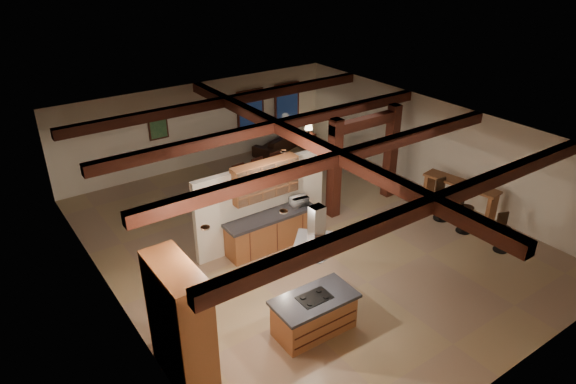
{
  "coord_description": "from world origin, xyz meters",
  "views": [
    {
      "loc": [
        -7.14,
        -9.38,
        7.31
      ],
      "look_at": [
        -0.18,
        0.5,
        1.19
      ],
      "focal_mm": 32.0,
      "sensor_mm": 36.0,
      "label": 1
    }
  ],
  "objects_px": {
    "kitchen_island": "(314,314)",
    "dining_table": "(268,189)",
    "sofa": "(277,143)",
    "bar_counter": "(460,194)"
  },
  "relations": [
    {
      "from": "sofa",
      "to": "bar_counter",
      "type": "bearing_deg",
      "value": 79.2
    },
    {
      "from": "sofa",
      "to": "kitchen_island",
      "type": "bearing_deg",
      "value": 38.85
    },
    {
      "from": "dining_table",
      "to": "bar_counter",
      "type": "xyz_separation_m",
      "value": [
        3.8,
        -4.06,
        0.4
      ]
    },
    {
      "from": "kitchen_island",
      "to": "bar_counter",
      "type": "height_order",
      "value": "bar_counter"
    },
    {
      "from": "dining_table",
      "to": "bar_counter",
      "type": "relative_size",
      "value": 0.93
    },
    {
      "from": "kitchen_island",
      "to": "sofa",
      "type": "distance_m",
      "value": 9.83
    },
    {
      "from": "kitchen_island",
      "to": "dining_table",
      "type": "bearing_deg",
      "value": 65.98
    },
    {
      "from": "kitchen_island",
      "to": "dining_table",
      "type": "relative_size",
      "value": 0.85
    },
    {
      "from": "dining_table",
      "to": "sofa",
      "type": "distance_m",
      "value": 3.96
    },
    {
      "from": "dining_table",
      "to": "bar_counter",
      "type": "height_order",
      "value": "bar_counter"
    }
  ]
}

